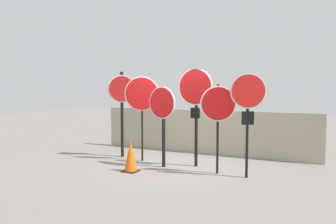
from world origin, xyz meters
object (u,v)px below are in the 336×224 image
at_px(stop_sign_2, 162,111).
at_px(stop_sign_3, 195,97).
at_px(stop_sign_4, 218,108).
at_px(stop_sign_5, 248,101).
at_px(stop_sign_1, 142,97).
at_px(stop_sign_0, 122,99).
at_px(traffic_cone_0, 131,156).

xyz_separation_m(stop_sign_2, stop_sign_3, (0.73, 0.44, 0.37)).
height_order(stop_sign_4, stop_sign_5, stop_sign_5).
xyz_separation_m(stop_sign_2, stop_sign_4, (1.48, -0.02, 0.12)).
bearing_deg(stop_sign_1, stop_sign_5, -32.38).
xyz_separation_m(stop_sign_0, stop_sign_1, (0.80, -0.21, 0.07)).
relative_size(stop_sign_5, traffic_cone_0, 3.09).
height_order(stop_sign_2, stop_sign_5, stop_sign_5).
xyz_separation_m(stop_sign_3, stop_sign_5, (1.45, -0.51, -0.06)).
bearing_deg(stop_sign_3, stop_sign_0, -179.04).
bearing_deg(stop_sign_3, stop_sign_2, -143.76).
relative_size(stop_sign_0, stop_sign_5, 1.06).
bearing_deg(stop_sign_0, stop_sign_1, -48.45).
relative_size(stop_sign_2, stop_sign_5, 0.88).
bearing_deg(stop_sign_2, stop_sign_4, 11.88).
xyz_separation_m(stop_sign_1, stop_sign_3, (1.57, 0.04, 0.03)).
bearing_deg(traffic_cone_0, stop_sign_1, 106.77).
bearing_deg(stop_sign_5, stop_sign_0, 149.28).
height_order(stop_sign_2, stop_sign_3, stop_sign_3).
xyz_separation_m(stop_sign_0, stop_sign_3, (2.37, -0.17, 0.10)).
bearing_deg(stop_sign_4, stop_sign_0, 143.75).
height_order(stop_sign_0, stop_sign_3, stop_sign_3).
relative_size(stop_sign_2, stop_sign_4, 0.98).
xyz_separation_m(stop_sign_1, traffic_cone_0, (0.34, -1.12, -1.40)).
bearing_deg(traffic_cone_0, stop_sign_4, 19.40).
relative_size(stop_sign_2, traffic_cone_0, 2.72).
height_order(stop_sign_1, stop_sign_3, stop_sign_3).
xyz_separation_m(stop_sign_1, stop_sign_4, (2.32, -0.42, -0.22)).
xyz_separation_m(stop_sign_0, stop_sign_5, (3.83, -0.68, 0.05)).
bearing_deg(stop_sign_5, stop_sign_2, 157.48).
bearing_deg(stop_sign_0, stop_sign_2, -54.06).
bearing_deg(stop_sign_1, stop_sign_3, -22.02).
distance_m(stop_sign_0, stop_sign_1, 0.83).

